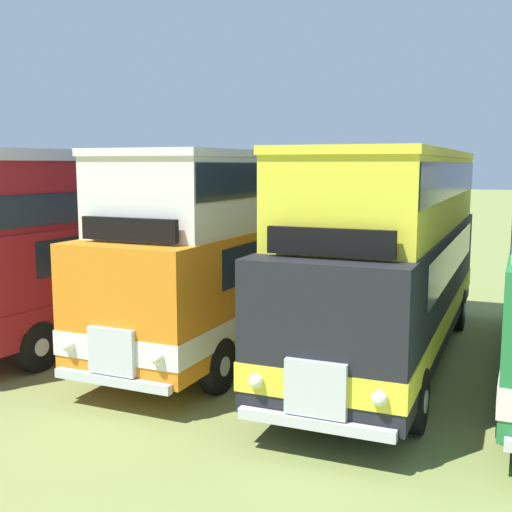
% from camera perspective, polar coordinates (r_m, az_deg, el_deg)
% --- Properties ---
extents(bus_first_in_row, '(3.20, 11.36, 4.52)m').
position_cam_1_polar(bus_first_in_row, '(17.24, -11.93, 1.86)').
color(bus_first_in_row, maroon).
rests_on(bus_first_in_row, ground).
extents(bus_second_in_row, '(2.80, 10.83, 4.49)m').
position_cam_1_polar(bus_second_in_row, '(15.47, -0.82, 1.74)').
color(bus_second_in_row, orange).
rests_on(bus_second_in_row, ground).
extents(bus_third_in_row, '(2.97, 10.58, 4.49)m').
position_cam_1_polar(bus_third_in_row, '(13.89, 12.00, 0.81)').
color(bus_third_in_row, black).
rests_on(bus_third_in_row, ground).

